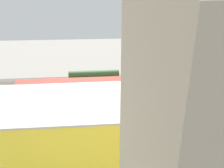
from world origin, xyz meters
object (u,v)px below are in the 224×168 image
Objects in this scene: locomotive at (198,73)px; parked_car_4 at (92,105)px; parked_car_2 at (137,104)px; parked_car_3 at (115,105)px; box_truck_0 at (112,126)px; street_tree_4 at (115,103)px; platform_canopy_near at (100,80)px; parked_car_5 at (72,106)px; street_tree_2 at (63,105)px; construction_building at (72,139)px; freight_coach_far at (94,78)px; parked_car_1 at (158,104)px; street_tree_3 at (12,112)px; traffic_light at (69,93)px; street_tree_0 at (141,104)px; box_truck_1 at (35,129)px; street_tree_1 at (191,103)px; tower_crane at (181,71)px; parked_car_0 at (178,102)px.

parked_car_4 is (42.23, 21.54, -0.95)m from locomotive.
parked_car_3 is at bearing -0.83° from parked_car_2.
box_truck_0 is (1.84, 13.50, 0.95)m from parked_car_3.
parked_car_3 is 0.46× the size of street_tree_4.
parked_car_3 is (-4.49, 11.25, -3.51)m from platform_canopy_near.
parked_car_4 is at bearing 0.90° from parked_car_3.
street_tree_2 is (1.60, 7.43, 4.52)m from parked_car_5.
construction_building reaches higher than street_tree_4.
parked_car_1 is at bearing 140.26° from freight_coach_far.
street_tree_3 is (27.14, -4.74, 2.75)m from box_truck_0.
traffic_light is at bearing -3.49° from parked_car_2.
platform_canopy_near is 22.59m from street_tree_0.
street_tree_4 is at bearing -179.52° from street_tree_3.
parked_car_4 is 20.20m from box_truck_1.
parked_car_1 is at bearing 175.60° from parked_car_2.
street_tree_0 is at bearing -178.32° from street_tree_4.
construction_building is 37.71m from street_tree_1.
tower_crane reaches higher than street_tree_1.
parked_car_0 is 35.33m from traffic_light.
parked_car_3 is 13.53m from parked_car_5.
parked_car_2 is (-13.46, 16.28, -2.41)m from freight_coach_far.
platform_canopy_near is 14.14m from traffic_light.
parked_car_5 reaches higher than parked_car_0.
street_tree_1 is (-23.08, -4.92, 3.60)m from box_truck_0.
freight_coach_far is at bearing -69.35° from tower_crane.
parked_car_3 is 26.04m from box_truck_1.
freight_coach_far reaches higher than parked_car_5.
locomotive is 1.96× the size of street_tree_1.
tower_crane is 37.28m from street_tree_2.
box_truck_1 is 1.06× the size of street_tree_2.
locomotive is at bearing -140.08° from street_tree_4.
street_tree_4 reaches higher than parked_car_2.
freight_coach_far is (41.48, 5.25, 1.43)m from locomotive.
street_tree_2 reaches higher than parked_car_4.
parked_car_1 is 20.27m from box_truck_0.
platform_canopy_near reaches higher than parked_car_1.
street_tree_3 is at bearing -47.63° from construction_building.
parked_car_2 is at bearing 176.51° from traffic_light.
parked_car_3 is 15.00m from traffic_light.
street_tree_3 is (15.45, 8.78, 3.66)m from parked_car_5.
street_tree_4 reaches higher than street_tree_0.
locomotive is 3.51× the size of parked_car_3.
freight_coach_far is 2.72× the size of traffic_light.
street_tree_3 is (17.86, -18.88, -4.19)m from construction_building.
locomotive is 59.36m from tower_crane.
street_tree_1 is 22.01m from street_tree_4.
locomotive is 3.49× the size of parked_car_0.
parked_car_3 is at bearing -97.74° from box_truck_0.
construction_building is 5.20× the size of street_tree_1.
tower_crane is (-3.14, 27.77, 22.74)m from parked_car_2.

